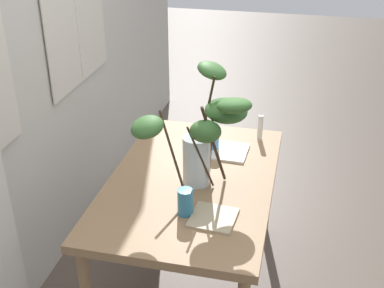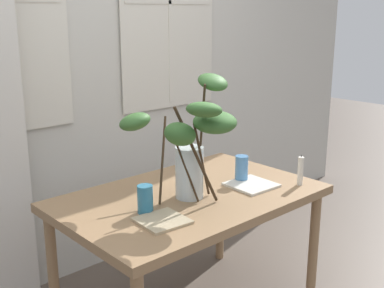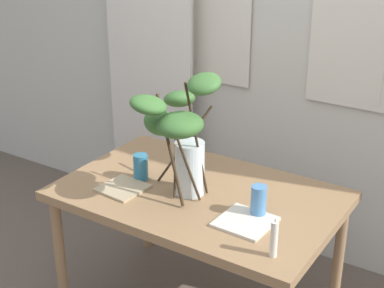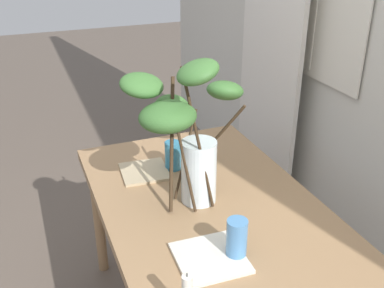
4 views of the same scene
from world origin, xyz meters
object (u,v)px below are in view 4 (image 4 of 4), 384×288
at_px(dining_table, 209,216).
at_px(drinking_glass_blue_right, 237,239).
at_px(plate_square_left, 144,172).
at_px(vase_with_branches, 186,129).
at_px(drinking_glass_blue_left, 173,156).
at_px(plate_square_right, 210,258).

bearing_deg(dining_table, drinking_glass_blue_right, -7.98).
bearing_deg(plate_square_left, vase_with_branches, 20.90).
bearing_deg(drinking_glass_blue_left, vase_with_branches, -7.15).
height_order(dining_table, drinking_glass_blue_right, drinking_glass_blue_right).
height_order(drinking_glass_blue_right, plate_square_right, drinking_glass_blue_right).
bearing_deg(drinking_glass_blue_left, plate_square_left, -93.84).
relative_size(vase_with_branches, plate_square_right, 2.81).
distance_m(dining_table, vase_with_branches, 0.40).
distance_m(vase_with_branches, drinking_glass_blue_right, 0.47).
xyz_separation_m(vase_with_branches, plate_square_left, (-0.27, -0.10, -0.31)).
relative_size(vase_with_branches, drinking_glass_blue_right, 4.40).
bearing_deg(dining_table, plate_square_right, -22.75).
height_order(dining_table, plate_square_left, plate_square_left).
xyz_separation_m(vase_with_branches, plate_square_right, (0.39, -0.06, -0.31)).
distance_m(dining_table, plate_square_right, 0.36).
xyz_separation_m(vase_with_branches, drinking_glass_blue_left, (-0.26, 0.03, -0.25)).
bearing_deg(plate_square_left, drinking_glass_blue_right, 11.00).
distance_m(drinking_glass_blue_left, plate_square_right, 0.66).
bearing_deg(vase_with_branches, dining_table, 52.90).
distance_m(drinking_glass_blue_right, plate_square_right, 0.11).
height_order(vase_with_branches, drinking_glass_blue_left, vase_with_branches).
xyz_separation_m(dining_table, plate_square_left, (-0.33, -0.18, 0.08)).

